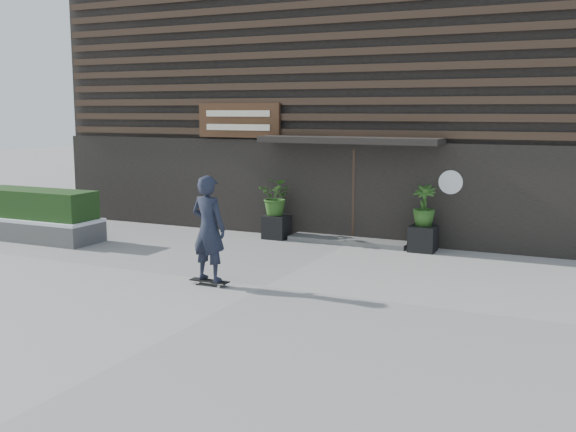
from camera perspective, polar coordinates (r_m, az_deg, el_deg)
The scene contains 11 objects.
ground at distance 12.56m, azimuth -1.97°, elevation -6.04°, with size 80.00×80.00×0.00m, color gray.
entrance_step at distance 16.67m, azimuth 5.21°, elevation -2.10°, with size 3.00×0.80×0.12m, color #52524F.
planter_pot_left at distance 17.17m, azimuth -0.98°, elevation -0.93°, with size 0.60×0.60×0.60m, color black.
bamboo_left at distance 17.05m, azimuth -0.98°, elevation 1.66°, with size 0.86×0.75×0.96m, color #2D591E.
planter_pot_right at distance 15.91m, azimuth 11.44°, elevation -1.90°, with size 0.60×0.60×0.60m, color black.
bamboo_right at distance 15.78m, azimuth 11.52°, elevation 0.88°, with size 0.54×0.54×0.96m, color #2D591E.
raised_bed at distance 18.19m, azimuth -20.64°, elevation -1.11°, with size 3.50×1.20×0.50m, color #4B4B48.
snow_layer at distance 18.14m, azimuth -20.69°, elevation -0.20°, with size 3.50×1.20×0.08m, color white.
hedge at distance 18.09m, azimuth -20.76°, elevation 1.01°, with size 3.30×1.00×0.70m, color #183513.
building at distance 21.50m, azimuth 10.31°, elevation 10.80°, with size 18.00×11.00×8.00m.
skateboarder at distance 12.50m, azimuth -6.79°, elevation -1.08°, with size 0.78×0.57×2.08m.
Camera 1 is at (5.51, -10.81, 3.25)m, focal length 41.68 mm.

